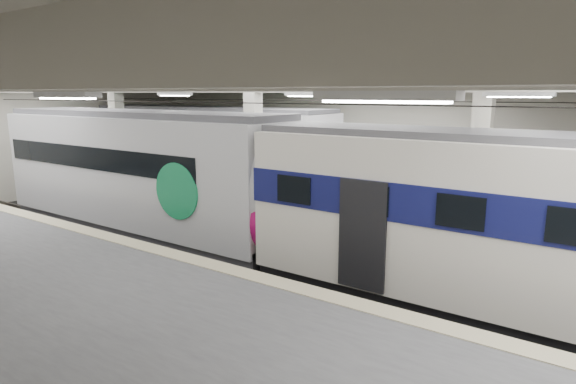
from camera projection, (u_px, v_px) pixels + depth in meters
The scene contains 4 objects.
station_hall at pixel (230, 162), 12.25m from camera, with size 36.00×24.00×5.75m.
modern_emu at pixel (162, 177), 16.45m from camera, with size 13.55×2.80×4.38m.
older_rer at pixel (524, 227), 10.16m from camera, with size 12.54×2.77×4.18m.
far_train at pixel (204, 152), 22.74m from camera, with size 13.72×3.43×4.36m.
Camera 1 is at (8.13, -10.90, 4.97)m, focal length 30.00 mm.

